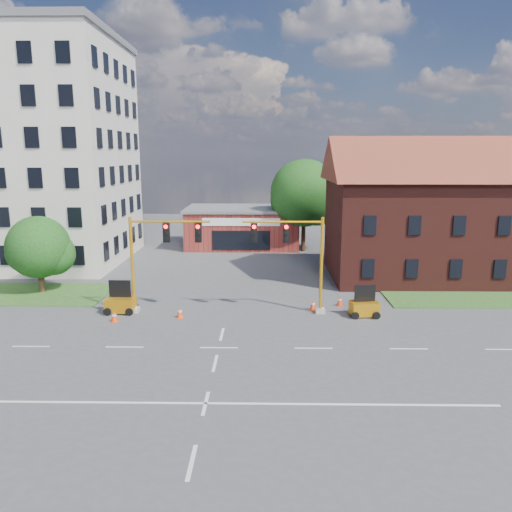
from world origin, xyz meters
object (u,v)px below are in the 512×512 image
signal_mast_west (158,253)px  trailer_west (121,303)px  signal_mast_east (295,253)px  trailer_east (364,307)px  pickup_white (405,275)px

signal_mast_west → trailer_west: 4.11m
signal_mast_east → trailer_west: (-11.19, -0.14, -3.28)m
signal_mast_east → trailer_east: signal_mast_east is taller
trailer_east → signal_mast_east: bearing=165.3°
trailer_west → trailer_east: 15.54m
signal_mast_east → pickup_white: size_ratio=1.13×
trailer_west → signal_mast_east: bearing=3.0°
trailer_west → trailer_east: trailer_west is taller
trailer_east → pickup_white: size_ratio=0.35×
signal_mast_east → trailer_east: bearing=-7.9°
signal_mast_west → trailer_east: bearing=-2.6°
signal_mast_west → signal_mast_east: same height
trailer_west → pickup_white: bearing=22.1°
trailer_west → trailer_east: size_ratio=1.06×
signal_mast_east → pickup_white: 11.92m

